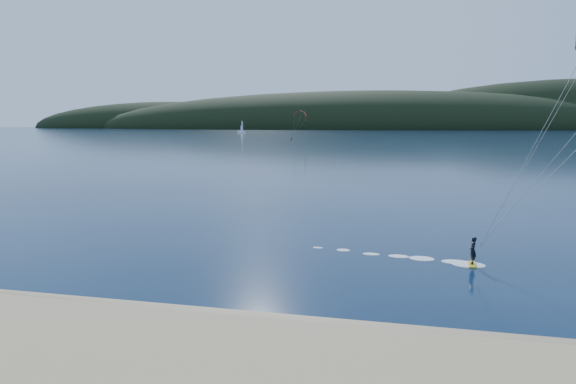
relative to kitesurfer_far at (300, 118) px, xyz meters
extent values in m
plane|color=#061931|center=(36.98, -208.00, -10.91)|extent=(1800.00, 1800.00, 0.00)
cube|color=#987A58|center=(36.98, -203.50, -10.86)|extent=(220.00, 2.50, 0.10)
ellipsoid|color=black|center=(-13.02, 512.00, -10.91)|extent=(840.00, 280.00, 110.00)
ellipsoid|color=black|center=(-343.02, 572.00, -10.91)|extent=(520.00, 220.00, 90.00)
cube|color=yellow|center=(48.94, -192.09, -10.86)|extent=(0.54, 1.39, 0.08)
imported|color=black|center=(48.94, -192.09, -9.99)|extent=(0.45, 0.64, 1.67)
cylinder|color=gray|center=(52.71, -194.20, -3.83)|extent=(0.02, 0.02, 14.13)
cube|color=yellow|center=(-4.70, 4.70, -10.86)|extent=(1.30, 1.18, 0.08)
imported|color=black|center=(-4.70, 4.70, -10.01)|extent=(1.01, 0.99, 1.64)
cylinder|color=gray|center=(-2.14, 2.14, -4.72)|extent=(0.02, 0.02, 11.88)
cube|color=white|center=(-91.07, 194.45, -10.42)|extent=(8.11, 4.13, 1.36)
cylinder|color=white|center=(-91.07, 194.45, -5.09)|extent=(0.19, 0.19, 10.66)
cube|color=white|center=(-91.02, 195.81, -5.09)|extent=(0.60, 2.47, 7.75)
cube|color=white|center=(-91.02, 192.90, -7.03)|extent=(0.47, 1.90, 4.84)
camera|label=1|loc=(44.29, -222.61, -2.34)|focal=30.51mm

